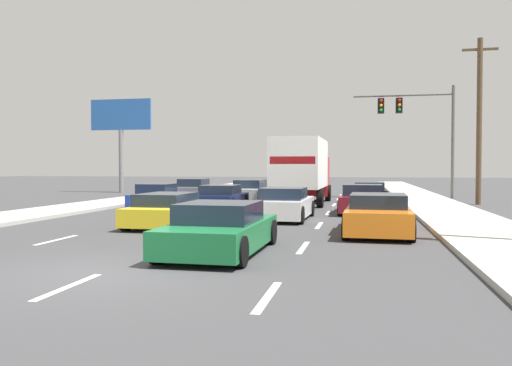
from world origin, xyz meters
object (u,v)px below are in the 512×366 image
at_px(car_gray, 195,190).
at_px(car_white, 285,205).
at_px(traffic_signal_mast, 412,116).
at_px(car_yellow, 169,210).
at_px(car_maroon, 363,200).
at_px(car_black, 369,193).
at_px(utility_pole_mid, 479,119).
at_px(car_green, 220,230).
at_px(car_orange, 378,215).
at_px(car_blue, 158,197).
at_px(box_truck, 303,167).
at_px(car_navy, 221,197).
at_px(car_silver, 250,191).
at_px(roadside_billboard, 121,124).

bearing_deg(car_gray, car_white, -56.90).
bearing_deg(traffic_signal_mast, car_white, -111.79).
xyz_separation_m(car_yellow, car_maroon, (6.51, 6.15, 0.04)).
relative_size(car_black, car_maroon, 1.06).
bearing_deg(utility_pole_mid, car_gray, 175.85).
distance_m(traffic_signal_mast, utility_pole_mid, 6.02).
height_order(car_yellow, car_green, car_green).
distance_m(car_orange, traffic_signal_mast, 19.33).
bearing_deg(car_blue, box_truck, 28.37).
bearing_deg(car_navy, car_black, 42.25).
bearing_deg(car_white, car_green, -92.48).
bearing_deg(car_white, utility_pole_mid, 47.71).
distance_m(car_blue, traffic_signal_mast, 17.36).
height_order(car_blue, utility_pole_mid, utility_pole_mid).
xyz_separation_m(car_silver, traffic_signal_mast, (9.73, 4.00, 4.71)).
height_order(car_silver, box_truck, box_truck).
distance_m(car_silver, car_white, 11.68).
xyz_separation_m(car_blue, car_silver, (3.28, 6.47, 0.04)).
bearing_deg(traffic_signal_mast, utility_pole_mid, -60.07).
bearing_deg(car_maroon, car_white, -131.56).
relative_size(car_yellow, traffic_signal_mast, 0.63).
relative_size(car_gray, traffic_signal_mast, 0.58).
bearing_deg(utility_pole_mid, car_orange, -112.83).
bearing_deg(car_blue, car_silver, 63.11).
height_order(utility_pole_mid, roadside_billboard, utility_pole_mid).
relative_size(car_gray, car_maroon, 1.02).
height_order(car_yellow, car_maroon, car_maroon).
xyz_separation_m(car_gray, traffic_signal_mast, (13.25, 4.00, 4.70)).
distance_m(car_silver, car_navy, 6.48).
distance_m(utility_pole_mid, roadside_billboard, 25.94).
bearing_deg(car_gray, car_navy, -61.86).
distance_m(car_white, car_black, 11.54).
xyz_separation_m(car_black, traffic_signal_mast, (2.69, 4.03, 4.75)).
distance_m(car_yellow, box_truck, 11.68).
xyz_separation_m(car_gray, car_yellow, (3.65, -13.91, -0.05)).
bearing_deg(car_green, utility_pole_mid, 62.38).
xyz_separation_m(car_navy, car_black, (7.10, 6.45, -0.01)).
bearing_deg(car_blue, car_navy, -0.22).
bearing_deg(traffic_signal_mast, roadside_billboard, 171.88).
distance_m(car_silver, box_truck, 4.69).
height_order(car_blue, car_navy, car_blue).
bearing_deg(car_yellow, car_green, -57.87).
bearing_deg(car_yellow, car_white, 38.44).
relative_size(car_white, traffic_signal_mast, 0.59).
height_order(car_white, traffic_signal_mast, traffic_signal_mast).
relative_size(car_navy, car_maroon, 0.98).
distance_m(car_blue, utility_pole_mid, 17.32).
height_order(car_green, utility_pole_mid, utility_pole_mid).
height_order(car_navy, traffic_signal_mast, traffic_signal_mast).
relative_size(box_truck, car_white, 1.90).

